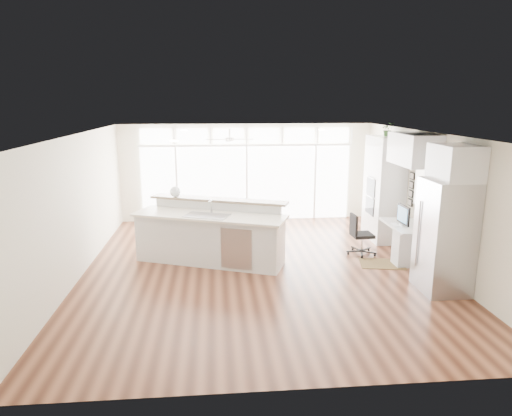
{
  "coord_description": "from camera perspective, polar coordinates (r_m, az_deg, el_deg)",
  "views": [
    {
      "loc": [
        -0.87,
        -8.67,
        3.31
      ],
      "look_at": [
        -0.04,
        0.6,
        1.12
      ],
      "focal_mm": 32.0,
      "sensor_mm": 36.0,
      "label": 1
    }
  ],
  "objects": [
    {
      "name": "ceiling_fan",
      "position": [
        11.5,
        -3.32,
        9.08
      ],
      "size": [
        1.16,
        1.16,
        0.32
      ],
      "primitive_type": "cube",
      "color": "white",
      "rests_on": "ceiling"
    },
    {
      "name": "wall_left",
      "position": [
        9.27,
        -21.49,
        0.09
      ],
      "size": [
        0.04,
        8.0,
        2.7
      ],
      "primitive_type": "cube",
      "color": "white",
      "rests_on": "floor"
    },
    {
      "name": "wall_front",
      "position": [
        5.14,
        5.08,
        -9.26
      ],
      "size": [
        7.0,
        0.04,
        2.7
      ],
      "primitive_type": "cube",
      "color": "white",
      "rests_on": "floor"
    },
    {
      "name": "wall_back",
      "position": [
        12.85,
        -1.2,
        4.47
      ],
      "size": [
        7.0,
        0.04,
        2.7
      ],
      "primitive_type": "cube",
      "color": "white",
      "rests_on": "floor"
    },
    {
      "name": "oven_cabinet",
      "position": [
        11.41,
        15.71,
        2.34
      ],
      "size": [
        0.64,
        1.2,
        2.5
      ],
      "primitive_type": "cube",
      "color": "silver",
      "rests_on": "floor"
    },
    {
      "name": "office_chair",
      "position": [
        10.28,
        13.14,
        -3.26
      ],
      "size": [
        0.49,
        0.46,
        0.9
      ],
      "primitive_type": "cube",
      "rotation": [
        0.0,
        0.0,
        0.05
      ],
      "color": "black",
      "rests_on": "floor"
    },
    {
      "name": "monitor",
      "position": [
        10.06,
        17.95,
        -0.8
      ],
      "size": [
        0.1,
        0.54,
        0.44
      ],
      "primitive_type": "cube",
      "rotation": [
        0.0,
        0.0,
        0.03
      ],
      "color": "black",
      "rests_on": "desk_nook"
    },
    {
      "name": "framed_photos",
      "position": [
        10.69,
        18.86,
        2.23
      ],
      "size": [
        0.06,
        0.22,
        0.8
      ],
      "primitive_type": "cube",
      "color": "black",
      "rests_on": "wall_right"
    },
    {
      "name": "refrigerator",
      "position": [
        8.65,
        22.54,
        -3.3
      ],
      "size": [
        0.76,
        0.9,
        2.0
      ],
      "primitive_type": "cube",
      "color": "#A5A6AA",
      "rests_on": "floor"
    },
    {
      "name": "glass_wall",
      "position": [
        12.84,
        -1.17,
        3.1
      ],
      "size": [
        5.8,
        0.06,
        2.08
      ],
      "primitive_type": "cube",
      "color": "white",
      "rests_on": "wall_back"
    },
    {
      "name": "upper_cabinets",
      "position": [
        9.88,
        19.16,
        6.94
      ],
      "size": [
        0.64,
        1.3,
        0.64
      ],
      "primitive_type": "cube",
      "color": "silver",
      "rests_on": "wall_right"
    },
    {
      "name": "transom_row",
      "position": [
        12.67,
        -1.2,
        9.03
      ],
      "size": [
        5.9,
        0.06,
        0.4
      ],
      "primitive_type": "cube",
      "color": "white",
      "rests_on": "wall_back"
    },
    {
      "name": "ceiling",
      "position": [
        8.73,
        0.6,
        9.23
      ],
      "size": [
        7.0,
        8.0,
        0.02
      ],
      "primitive_type": "cube",
      "color": "white",
      "rests_on": "wall_back"
    },
    {
      "name": "desk_nook",
      "position": [
        10.25,
        18.13,
        -4.05
      ],
      "size": [
        0.72,
        1.3,
        0.76
      ],
      "primitive_type": "cube",
      "color": "silver",
      "rests_on": "floor"
    },
    {
      "name": "desk_window",
      "position": [
        10.11,
        20.32,
        2.39
      ],
      "size": [
        0.04,
        0.85,
        0.85
      ],
      "primitive_type": "cube",
      "color": "white",
      "rests_on": "wall_right"
    },
    {
      "name": "kitchen_island",
      "position": [
        9.54,
        -5.81,
        -3.14
      ],
      "size": [
        3.4,
        2.28,
        1.26
      ],
      "primitive_type": "cube",
      "rotation": [
        0.0,
        0.0,
        -0.37
      ],
      "color": "silver",
      "rests_on": "floor"
    },
    {
      "name": "recessed_lights",
      "position": [
        8.93,
        0.47,
        9.19
      ],
      "size": [
        3.4,
        3.0,
        0.02
      ],
      "primitive_type": "cube",
      "color": "white",
      "rests_on": "ceiling"
    },
    {
      "name": "keyboard",
      "position": [
        10.05,
        16.97,
        -2.01
      ],
      "size": [
        0.15,
        0.3,
        0.01
      ],
      "primitive_type": "cube",
      "rotation": [
        0.0,
        0.0,
        -0.13
      ],
      "color": "silver",
      "rests_on": "desk_nook"
    },
    {
      "name": "floor",
      "position": [
        9.32,
        0.56,
        -7.62
      ],
      "size": [
        7.0,
        8.0,
        0.02
      ],
      "primitive_type": "cube",
      "color": "#472315",
      "rests_on": "ground"
    },
    {
      "name": "rug",
      "position": [
        9.91,
        15.49,
        -6.73
      ],
      "size": [
        1.0,
        0.8,
        0.01
      ],
      "primitive_type": "cube",
      "rotation": [
        0.0,
        0.0,
        -0.19
      ],
      "color": "#372611",
      "rests_on": "floor"
    },
    {
      "name": "wall_right",
      "position": [
        9.9,
        21.17,
        0.92
      ],
      "size": [
        0.04,
        8.0,
        2.7
      ],
      "primitive_type": "cube",
      "color": "white",
      "rests_on": "floor"
    },
    {
      "name": "fishbowl",
      "position": [
        10.1,
        -10.06,
        2.03
      ],
      "size": [
        0.28,
        0.28,
        0.24
      ],
      "primitive_type": "sphere",
      "rotation": [
        0.0,
        0.0,
        -0.22
      ],
      "color": "white",
      "rests_on": "kitchen_island"
    },
    {
      "name": "potted_plant",
      "position": [
        11.24,
        16.15,
        9.24
      ],
      "size": [
        0.33,
        0.36,
        0.25
      ],
      "primitive_type": "imported",
      "rotation": [
        0.0,
        0.0,
        -0.14
      ],
      "color": "#315B27",
      "rests_on": "oven_cabinet"
    },
    {
      "name": "fridge_cabinet",
      "position": [
        8.42,
        23.69,
        5.24
      ],
      "size": [
        0.64,
        0.9,
        0.6
      ],
      "primitive_type": "cube",
      "color": "silver",
      "rests_on": "wall_right"
    }
  ]
}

